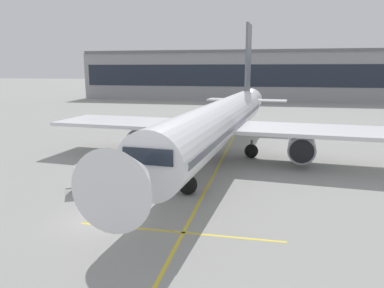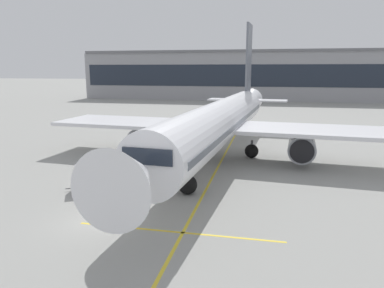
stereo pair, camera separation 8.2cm
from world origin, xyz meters
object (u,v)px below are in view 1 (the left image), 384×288
Objects in this scene: ground_crew_marshaller at (176,166)px; safety_cone_engine_keepout at (148,156)px; safety_cone_wingtip at (145,156)px; belt_loader at (161,168)px; ground_crew_by_carts at (127,168)px; baggage_cart_second at (88,177)px; ground_crew_by_loader at (156,180)px; parked_airplane at (221,122)px; baggage_cart_lead at (122,174)px; safety_cone_nose_mark at (156,154)px.

safety_cone_engine_keepout is (-4.43, 5.53, -0.64)m from ground_crew_marshaller.
safety_cone_wingtip is (-4.79, 5.72, -0.71)m from ground_crew_marshaller.
belt_loader is 2.96× the size of ground_crew_by_carts.
ground_crew_by_loader is at bearing 4.30° from baggage_cart_second.
ground_crew_by_carts is (1.98, 2.89, -0.00)m from baggage_cart_second.
ground_crew_by_loader reaches higher than safety_cone_wingtip.
ground_crew_by_loader is 1.00× the size of ground_crew_marshaller.
ground_crew_marshaller is (0.52, 4.20, 0.00)m from ground_crew_by_loader.
parked_airplane reaches higher than baggage_cart_lead.
parked_airplane is 11.72m from ground_crew_by_carts.
safety_cone_wingtip is (-4.27, 9.92, -0.71)m from ground_crew_by_loader.
safety_cone_wingtip is (1.01, 10.32, -0.71)m from baggage_cart_second.
belt_loader is at bearing -61.73° from safety_cone_engine_keepout.
safety_cone_engine_keepout is at bearing -27.23° from safety_cone_wingtip.
ground_crew_marshaller is (1.26, 0.36, 0.17)m from belt_loader.
baggage_cart_lead is 1.59× the size of ground_crew_marshaller.
ground_crew_by_carts is at bearing -82.62° from safety_cone_wingtip.
baggage_cart_second reaches higher than safety_cone_engine_keepout.
belt_loader is 1.86× the size of baggage_cart_lead.
baggage_cart_lead is 8.96m from safety_cone_engine_keepout.
baggage_cart_lead is 1.59× the size of ground_crew_by_carts.
ground_crew_by_loader and ground_crew_marshaller have the same top height.
belt_loader is 7.58m from safety_cone_nose_mark.
ground_crew_marshaller is at bearing 83.01° from ground_crew_by_loader.
baggage_cart_second is 1.59× the size of ground_crew_by_loader.
baggage_cart_second is 4.24× the size of safety_cone_nose_mark.
ground_crew_by_loader is 11.46m from safety_cone_nose_mark.
belt_loader is at bearing 43.04° from baggage_cart_second.
ground_crew_by_loader is at bearing -66.71° from safety_cone_wingtip.
parked_airplane reaches higher than ground_crew_by_loader.
belt_loader is 2.90m from ground_crew_by_carts.
baggage_cart_second is (-2.30, -1.24, 0.00)m from baggage_cart_lead.
baggage_cart_second is at bearing -124.40° from ground_crew_by_carts.
baggage_cart_lead reaches higher than ground_crew_by_carts.
baggage_cart_lead reaches higher than safety_cone_wingtip.
baggage_cart_second reaches higher than ground_crew_marshaller.
parked_airplane is 26.74× the size of ground_crew_by_carts.
safety_cone_nose_mark is (-3.40, 10.92, -0.68)m from ground_crew_by_loader.
ground_crew_by_carts is (-3.31, 2.49, 0.00)m from ground_crew_by_loader.
safety_cone_nose_mark is at bearing 107.30° from ground_crew_by_loader.
parked_airplane is 16.80× the size of baggage_cart_lead.
ground_crew_marshaller is at bearing -51.32° from safety_cone_engine_keepout.
safety_cone_engine_keepout is (-7.26, -1.97, -3.47)m from parked_airplane.
parked_airplane is 8.51m from ground_crew_marshaller.
ground_crew_marshaller reaches higher than safety_cone_nose_mark.
baggage_cart_lead is at bearing -126.76° from belt_loader.
safety_cone_wingtip is (-0.96, 7.43, -0.71)m from ground_crew_by_carts.
baggage_cart_lead is 10.11m from safety_cone_nose_mark.
ground_crew_by_loader reaches higher than safety_cone_engine_keepout.
baggage_cart_lead reaches higher than safety_cone_nose_mark.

